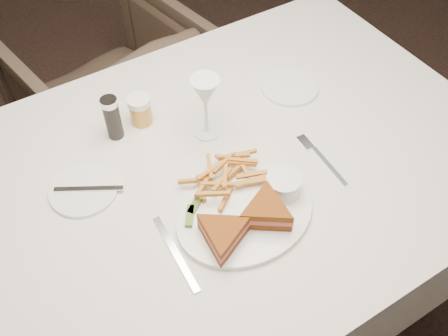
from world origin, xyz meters
TOP-DOWN VIEW (x-y plane):
  - ground at (0.00, 0.00)m, footprint 5.00×5.00m
  - table at (-0.11, 0.08)m, footprint 1.54×1.11m
  - chair_far at (-0.16, 0.96)m, footprint 0.82×0.79m
  - table_setting at (-0.11, 0.01)m, footprint 0.78×0.56m

SIDE VIEW (x-z plane):
  - ground at x=0.00m, z-range 0.00..0.00m
  - chair_far at x=-0.16m, z-range 0.00..0.70m
  - table at x=-0.11m, z-range 0.00..0.75m
  - table_setting at x=-0.11m, z-range 0.70..0.88m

